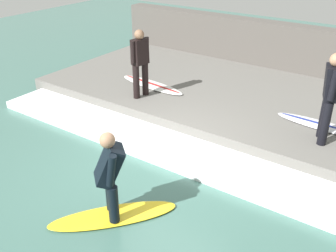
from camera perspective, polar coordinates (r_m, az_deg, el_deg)
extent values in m
plane|color=#426B60|center=(7.39, -1.64, -5.91)|extent=(28.00, 28.00, 0.00)
cube|color=#66635E|center=(9.85, 9.86, 3.78)|extent=(4.40, 9.70, 0.37)
cube|color=#544F49|center=(11.80, 15.40, 10.38)|extent=(0.50, 10.19, 1.62)
cube|color=white|center=(7.74, 0.85, -3.51)|extent=(1.09, 9.22, 0.16)
ellipsoid|color=yellow|center=(6.28, -7.92, -12.77)|extent=(1.86, 1.67, 0.06)
cylinder|color=black|center=(5.95, -7.93, -11.18)|extent=(0.16, 0.16, 0.61)
cylinder|color=black|center=(6.19, -8.32, -9.52)|extent=(0.16, 0.16, 0.61)
cube|color=black|center=(5.73, -8.52, -5.54)|extent=(0.59, 0.58, 0.63)
sphere|color=#A87A5B|center=(5.52, -8.80, -2.05)|extent=(0.23, 0.23, 0.23)
cylinder|color=black|center=(5.52, -8.24, -6.44)|extent=(0.11, 0.21, 0.54)
cylinder|color=black|center=(5.90, -8.83, -4.13)|extent=(0.11, 0.21, 0.54)
cylinder|color=black|center=(8.00, 21.72, 1.28)|extent=(0.17, 0.17, 0.85)
cylinder|color=black|center=(7.72, 21.83, 0.31)|extent=(0.17, 0.17, 0.85)
cube|color=black|center=(7.59, 22.73, 5.81)|extent=(0.47, 0.39, 0.64)
cylinder|color=black|center=(7.79, 22.66, 6.66)|extent=(0.12, 0.13, 0.56)
cylinder|color=black|center=(7.36, 22.89, 5.45)|extent=(0.12, 0.13, 0.56)
ellipsoid|color=silver|center=(8.56, 21.57, 0.03)|extent=(0.54, 1.95, 0.06)
ellipsoid|color=navy|center=(8.55, 21.60, 0.23)|extent=(0.18, 1.78, 0.01)
cylinder|color=black|center=(9.41, -3.33, 6.87)|extent=(0.15, 0.15, 0.80)
cylinder|color=black|center=(9.23, -4.63, 6.41)|extent=(0.15, 0.15, 0.80)
cube|color=black|center=(9.10, -4.11, 10.72)|extent=(0.41, 0.29, 0.59)
sphere|color=#846047|center=(9.00, -4.20, 13.10)|extent=(0.22, 0.22, 0.22)
cylinder|color=black|center=(9.23, -3.13, 11.21)|extent=(0.11, 0.12, 0.51)
cylinder|color=black|center=(8.95, -5.14, 10.63)|extent=(0.11, 0.12, 0.51)
ellipsoid|color=white|center=(10.06, -2.36, 6.00)|extent=(0.71, 2.04, 0.06)
ellipsoid|color=#B21E1E|center=(10.05, -2.37, 6.17)|extent=(0.30, 1.84, 0.01)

